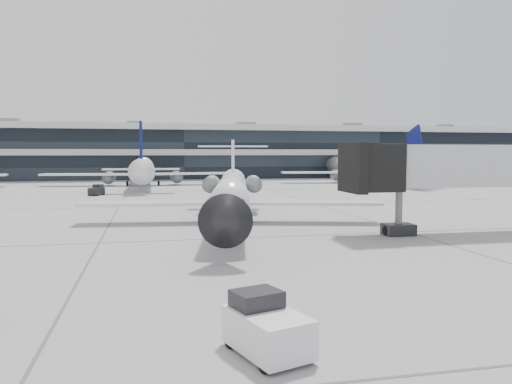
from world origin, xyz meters
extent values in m
plane|color=#98989B|center=(0.00, 0.00, 0.00)|extent=(220.00, 220.00, 0.00)
cube|color=black|center=(0.00, 82.00, 5.00)|extent=(170.00, 22.00, 10.00)
cylinder|color=white|center=(-1.09, 6.00, 2.19)|extent=(6.61, 22.95, 2.57)
cone|color=black|center=(-3.37, -6.56, 2.19)|extent=(3.01, 3.08, 2.57)
cone|color=white|center=(1.22, 18.75, 2.48)|extent=(2.95, 3.44, 2.44)
cube|color=white|center=(-7.01, 8.04, 1.52)|extent=(10.69, 3.61, 0.21)
cube|color=white|center=(5.17, 5.83, 1.52)|extent=(10.77, 4.98, 0.21)
cylinder|color=slate|center=(-1.57, 14.03, 2.57)|extent=(1.98, 3.44, 1.43)
cylinder|color=slate|center=(2.18, 13.35, 2.57)|extent=(1.98, 3.44, 1.43)
cube|color=white|center=(1.12, 18.18, 4.48)|extent=(0.70, 2.48, 4.29)
cube|color=white|center=(1.19, 18.56, 6.00)|extent=(7.02, 2.72, 0.15)
cylinder|color=black|center=(-2.70, -2.90, 0.27)|extent=(0.26, 0.56, 0.53)
cylinder|color=black|center=(-2.15, 8.13, 0.30)|extent=(0.33, 0.64, 0.61)
cylinder|color=black|center=(0.66, 7.62, 0.30)|extent=(0.33, 0.64, 0.61)
cube|color=#B9BBBE|center=(14.58, -1.07, 4.50)|extent=(14.68, 3.09, 2.72)
cube|color=black|center=(7.04, -0.99, 4.40)|extent=(2.76, 3.38, 2.93)
cylinder|color=slate|center=(8.82, -1.01, 1.47)|extent=(0.46, 0.46, 2.93)
cube|color=black|center=(8.82, -1.01, 0.37)|extent=(1.90, 1.49, 0.73)
cube|color=white|center=(-4.03, -18.05, 0.63)|extent=(2.19, 2.84, 1.02)
cube|color=black|center=(-4.21, -17.51, 1.31)|extent=(1.51, 1.37, 0.57)
cylinder|color=black|center=(-4.91, -17.38, 0.25)|extent=(0.35, 0.54, 0.50)
cylinder|color=black|center=(-3.72, -16.99, 0.25)|extent=(0.35, 0.54, 0.50)
cylinder|color=black|center=(-4.33, -19.11, 0.25)|extent=(0.35, 0.54, 0.50)
cylinder|color=black|center=(-3.15, -18.71, 0.25)|extent=(0.35, 0.54, 0.50)
cone|color=#DE5A0B|center=(-1.44, 6.65, 0.32)|extent=(0.41, 0.41, 0.64)
cube|color=#DE5A0B|center=(-1.44, 6.65, 0.02)|extent=(0.44, 0.44, 0.03)
cube|color=black|center=(-13.57, 34.97, 0.54)|extent=(1.98, 2.48, 0.89)
cube|color=black|center=(-13.39, 35.43, 1.13)|extent=(1.33, 1.22, 0.49)
cylinder|color=black|center=(-13.79, 35.90, 0.22)|extent=(0.32, 0.47, 0.43)
cylinder|color=black|center=(-12.78, 35.51, 0.22)|extent=(0.32, 0.47, 0.43)
cylinder|color=black|center=(-14.36, 34.43, 0.22)|extent=(0.32, 0.47, 0.43)
cylinder|color=black|center=(-13.35, 34.04, 0.22)|extent=(0.32, 0.47, 0.43)
camera|label=1|loc=(-7.03, -30.54, 5.33)|focal=35.00mm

